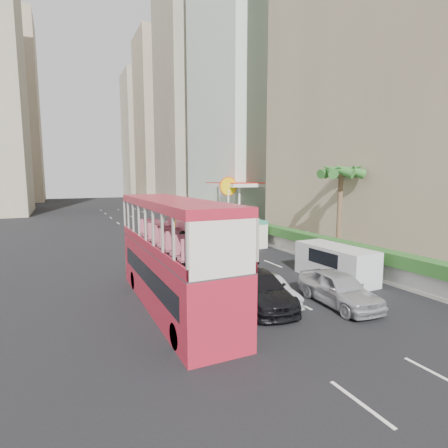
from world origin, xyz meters
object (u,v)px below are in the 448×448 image
double_decker_bus (173,254)px  car_black (259,304)px  van_asset (198,244)px  panel_van_far (194,220)px  shell_station (242,205)px  minibus_near (206,233)px  car_silver_lane_b (338,305)px  panel_van_near (335,263)px  car_silver_lane_a (269,303)px  minibus_far (242,231)px  palm_tree (339,214)px

double_decker_bus → car_black: size_ratio=2.05×
van_asset → panel_van_far: size_ratio=1.13×
car_black → shell_station: (12.20, 24.45, 2.75)m
double_decker_bus → minibus_near: 14.09m
car_silver_lane_b → minibus_near: bearing=96.1°
minibus_near → panel_van_near: 12.54m
panel_van_far → minibus_near: bearing=-109.0°
car_silver_lane_b → shell_station: shell_station is taller
car_silver_lane_a → minibus_far: bearing=67.2°
double_decker_bus → palm_tree: size_ratio=1.72×
double_decker_bus → van_asset: size_ratio=2.11×
panel_van_far → car_black: bearing=-107.1°
minibus_near → car_black: bearing=-102.7°
palm_tree → car_silver_lane_b: bearing=-133.0°
panel_van_far → shell_station: bearing=-19.3°
car_black → palm_tree: palm_tree is taller
car_black → van_asset: car_black is taller
van_asset → panel_van_far: (3.48, 10.40, 0.92)m
car_silver_lane_a → panel_van_near: (5.75, 1.75, 1.01)m
van_asset → panel_van_far: panel_van_far is taller
minibus_far → panel_van_far: minibus_far is taller
shell_station → minibus_far: bearing=-118.4°
panel_van_near → panel_van_far: panel_van_near is taller
palm_tree → panel_van_near: bearing=-134.9°
car_silver_lane_a → panel_van_far: 26.87m
double_decker_bus → palm_tree: palm_tree is taller
double_decker_bus → panel_van_near: double_decker_bus is taller
minibus_far → panel_van_near: 12.30m
car_silver_lane_b → palm_tree: 10.27m
shell_station → car_silver_lane_a: bearing=-115.5°
car_silver_lane_a → shell_station: bearing=65.0°
double_decker_bus → van_asset: (6.71, 14.26, -2.53)m
car_silver_lane_a → van_asset: (2.43, 15.79, 0.00)m
car_silver_lane_b → panel_van_near: bearing=53.7°
panel_van_far → minibus_far: bearing=-92.7°
palm_tree → car_black: bearing=-151.4°
car_black → shell_station: size_ratio=0.67×
car_black → minibus_near: bearing=87.2°
car_black → panel_van_near: bearing=24.2°
car_silver_lane_b → minibus_far: (3.16, 15.60, 1.20)m
panel_van_near → van_asset: bearing=102.0°
car_silver_lane_b → palm_tree: (6.62, 7.09, 3.38)m
minibus_far → double_decker_bus: bearing=-134.5°
minibus_near → minibus_far: bearing=2.5°
car_silver_lane_a → car_silver_lane_b: car_silver_lane_b is taller
car_silver_lane_b → shell_station: size_ratio=0.59×
car_silver_lane_b → car_black: (-3.38, 1.64, 0.00)m
car_black → panel_van_near: size_ratio=1.07×
minibus_far → palm_tree: size_ratio=0.84×
car_silver_lane_b → panel_van_far: 27.93m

